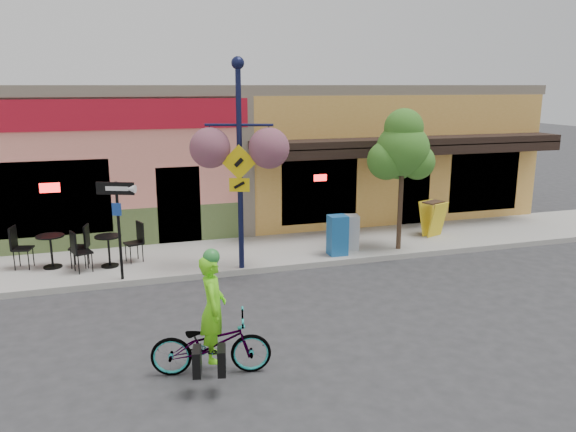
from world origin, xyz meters
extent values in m
plane|color=#2D2D30|center=(0.00, 0.00, 0.00)|extent=(90.00, 90.00, 0.00)
cube|color=#9E9B93|center=(0.00, 2.00, 0.07)|extent=(24.00, 3.00, 0.15)
cube|color=#A8A59E|center=(0.00, 0.55, 0.07)|extent=(24.00, 0.12, 0.15)
imported|color=#942B0D|center=(-3.37, -3.99, 0.50)|extent=(2.00, 1.03, 1.00)
imported|color=#70F219|center=(-3.32, -3.99, 0.86)|extent=(0.53, 0.69, 1.71)
camera|label=1|loc=(-4.64, -12.17, 4.51)|focal=35.00mm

